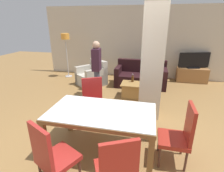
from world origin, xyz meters
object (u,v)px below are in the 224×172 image
(dining_chair_near_right, at_px, (117,169))
(sofa, at_px, (141,77))
(bottle, at_px, (133,79))
(dining_table, at_px, (102,119))
(tv_stand, at_px, (192,75))
(standing_person, at_px, (97,65))
(armchair, at_px, (92,76))
(floor_lamp, at_px, (66,41))
(dining_chair_far_left, at_px, (93,101))
(coffee_table, at_px, (134,90))
(dining_chair_head_right, at_px, (180,134))
(tv_screen, at_px, (194,61))
(dining_chair_near_left, at_px, (52,155))

(dining_chair_near_right, xyz_separation_m, sofa, (-0.02, 4.38, -0.23))
(bottle, bearing_deg, dining_table, -94.96)
(tv_stand, bearing_deg, standing_person, -147.11)
(armchair, height_order, bottle, armchair)
(bottle, xyz_separation_m, floor_lamp, (-2.77, 1.33, 0.92))
(floor_lamp, bearing_deg, armchair, -28.74)
(armchair, height_order, floor_lamp, floor_lamp)
(dining_table, xyz_separation_m, standing_person, (-0.81, 2.33, 0.31))
(dining_chair_far_left, distance_m, bottle, 1.86)
(dining_table, distance_m, coffee_table, 2.49)
(dining_table, distance_m, dining_chair_head_right, 1.24)
(sofa, xyz_separation_m, tv_screen, (1.83, 0.81, 0.51))
(dining_chair_head_right, xyz_separation_m, dining_chair_near_right, (-0.81, -0.89, 0.00))
(sofa, xyz_separation_m, armchair, (-1.69, -0.28, -0.00))
(tv_stand, relative_size, floor_lamp, 0.63)
(dining_table, relative_size, bottle, 7.18)
(dining_table, xyz_separation_m, tv_stand, (2.24, 4.30, -0.36))
(dining_chair_near_left, relative_size, tv_screen, 0.93)
(dining_chair_far_left, xyz_separation_m, armchair, (-0.84, 2.38, -0.23))
(dining_table, bearing_deg, sofa, 83.27)
(dining_table, bearing_deg, bottle, 85.04)
(sofa, bearing_deg, dining_table, 83.27)
(dining_chair_near_right, height_order, dining_chair_far_left, same)
(dining_chair_head_right, bearing_deg, dining_chair_far_left, 63.34)
(dining_chair_head_right, height_order, dining_chair_near_left, same)
(dining_chair_head_right, xyz_separation_m, coffee_table, (-0.95, 2.44, -0.31))
(standing_person, bearing_deg, coffee_table, 90.00)
(bottle, bearing_deg, tv_screen, 40.42)
(dining_chair_far_left, bearing_deg, coffee_table, -141.53)
(floor_lamp, bearing_deg, standing_person, -42.44)
(dining_table, height_order, dining_chair_head_right, dining_chair_head_right)
(tv_stand, distance_m, tv_screen, 0.54)
(dining_chair_near_left, relative_size, bottle, 4.17)
(coffee_table, bearing_deg, dining_chair_near_right, -87.63)
(tv_screen, bearing_deg, floor_lamp, -12.16)
(sofa, relative_size, bottle, 7.10)
(dining_table, bearing_deg, standing_person, 109.21)
(bottle, bearing_deg, armchair, 157.06)
(dining_table, bearing_deg, dining_chair_near_left, -117.12)
(dining_chair_far_left, relative_size, sofa, 0.59)
(dining_table, xyz_separation_m, dining_chair_far_left, (-0.43, 0.84, -0.10))
(sofa, bearing_deg, tv_screen, -156.18)
(dining_chair_near_right, height_order, standing_person, standing_person)
(tv_screen, bearing_deg, standing_person, 16.14)
(dining_chair_near_right, relative_size, dining_chair_far_left, 1.00)
(dining_chair_far_left, height_order, coffee_table, dining_chair_far_left)
(dining_chair_head_right, xyz_separation_m, dining_chair_near_left, (-1.67, -0.84, 0.00))
(tv_stand, relative_size, standing_person, 0.66)
(dining_chair_near_right, distance_m, floor_lamp, 5.72)
(dining_chair_near_left, relative_size, tv_stand, 0.94)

